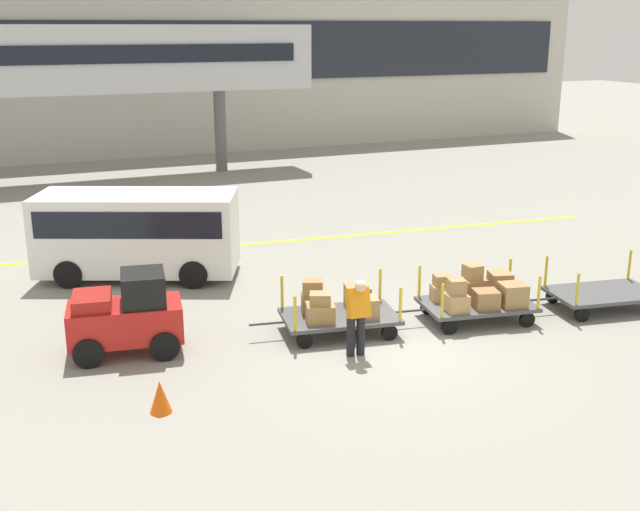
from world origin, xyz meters
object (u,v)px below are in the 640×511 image
at_px(baggage_tug, 127,315).
at_px(baggage_cart_tail, 603,294).
at_px(baggage_cart_lead, 338,308).
at_px(baggage_cart_middle, 479,295).
at_px(baggage_handler, 357,313).
at_px(shuttle_van, 137,228).
at_px(safety_cone_near, 160,397).
at_px(safety_cone_far, 216,229).

height_order(baggage_tug, baggage_cart_tail, baggage_tug).
bearing_deg(baggage_cart_lead, baggage_cart_middle, -10.02).
bearing_deg(baggage_handler, baggage_cart_middle, 12.35).
relative_size(baggage_handler, shuttle_van, 0.30).
distance_m(baggage_handler, safety_cone_near, 4.00).
distance_m(baggage_tug, baggage_handler, 4.35).
height_order(baggage_tug, safety_cone_near, baggage_tug).
xyz_separation_m(shuttle_van, safety_cone_far, (2.76, 2.80, -0.96)).
relative_size(baggage_cart_lead, baggage_cart_tail, 1.00).
height_order(baggage_cart_middle, baggage_cart_tail, baggage_cart_middle).
height_order(baggage_tug, baggage_cart_lead, baggage_tug).
relative_size(baggage_cart_lead, safety_cone_far, 5.60).
distance_m(shuttle_van, safety_cone_far, 4.05).
relative_size(baggage_tug, baggage_cart_tail, 0.73).
height_order(baggage_handler, shuttle_van, shuttle_van).
distance_m(baggage_tug, safety_cone_near, 2.70).
relative_size(baggage_cart_tail, baggage_handler, 1.97).
height_order(baggage_handler, safety_cone_far, baggage_handler).
bearing_deg(baggage_cart_lead, baggage_cart_tail, -9.73).
relative_size(baggage_cart_middle, shuttle_van, 0.60).
xyz_separation_m(baggage_tug, baggage_handler, (3.91, -1.90, 0.11)).
distance_m(baggage_cart_lead, shuttle_van, 6.16).
bearing_deg(safety_cone_far, shuttle_van, -134.57).
bearing_deg(baggage_cart_tail, baggage_cart_lead, 170.27).
distance_m(baggage_cart_middle, shuttle_van, 8.42).
xyz_separation_m(baggage_cart_tail, safety_cone_far, (-6.15, 9.17, -0.07)).
distance_m(baggage_cart_lead, safety_cone_near, 4.52).
distance_m(baggage_cart_lead, baggage_cart_middle, 3.07).
relative_size(baggage_cart_tail, safety_cone_near, 5.60).
relative_size(baggage_tug, baggage_cart_lead, 0.73).
bearing_deg(baggage_cart_tail, shuttle_van, 144.40).
bearing_deg(safety_cone_near, baggage_handler, 11.03).
bearing_deg(shuttle_van, baggage_cart_lead, -61.03).
xyz_separation_m(baggage_cart_lead, baggage_cart_tail, (5.94, -1.02, -0.18)).
height_order(shuttle_van, safety_cone_near, shuttle_van).
height_order(baggage_cart_lead, safety_cone_near, baggage_cart_lead).
bearing_deg(baggage_cart_lead, shuttle_van, 118.97).
bearing_deg(baggage_tug, shuttle_van, 76.64).
bearing_deg(shuttle_van, safety_cone_near, -98.40).
xyz_separation_m(baggage_cart_tail, baggage_handler, (-6.11, -0.21, 0.52)).
bearing_deg(safety_cone_near, baggage_cart_lead, 26.15).
relative_size(baggage_tug, safety_cone_far, 4.10).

